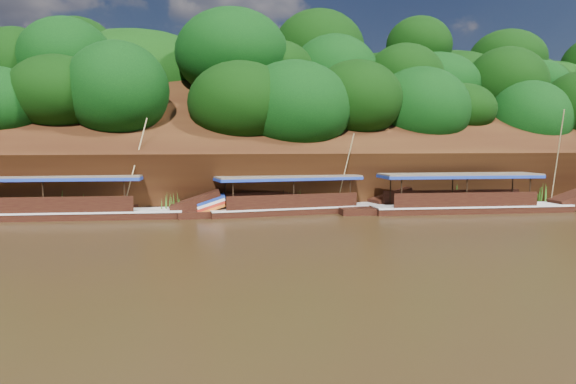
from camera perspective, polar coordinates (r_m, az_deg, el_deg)
name	(u,v)px	position (r m, az deg, el deg)	size (l,w,h in m)	color
ground	(326,234)	(27.19, 3.88, -4.31)	(160.00, 160.00, 0.00)	black
riverbank	(248,172)	(49.05, -4.09, 2.00)	(120.00, 30.06, 19.40)	black
boat_0	(483,203)	(38.02, 19.16, -1.09)	(15.46, 3.95, 6.95)	black
boat_1	(310,204)	(35.54, 2.22, -1.27)	(13.88, 3.40, 5.45)	black
boat_2	(79,209)	(34.94, -20.47, -1.62)	(16.23, 3.79, 6.35)	black
reeds	(223,199)	(35.43, -6.60, -0.71)	(48.91, 2.65, 2.10)	#32711C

